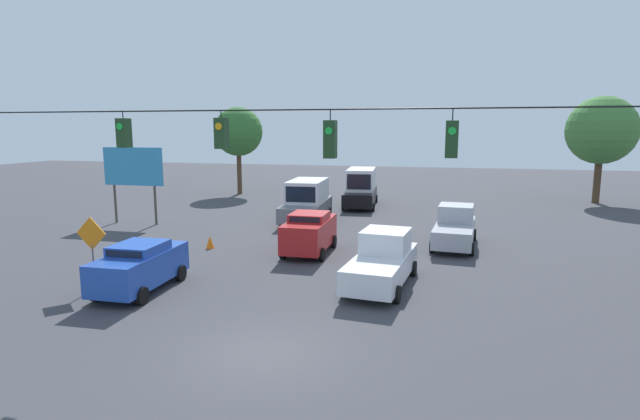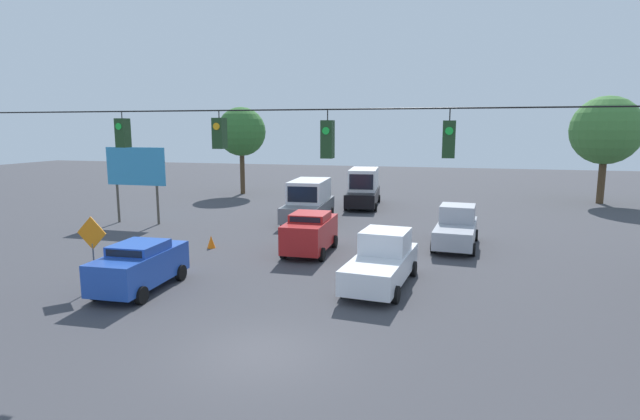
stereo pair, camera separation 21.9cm
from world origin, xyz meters
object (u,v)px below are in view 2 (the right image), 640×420
sedan_red_withflow_mid (310,232)px  traffic_cone_nearest (151,271)px  box_truck_grey_withflow_far (309,201)px  tree_horizon_left (606,131)px  tree_horizon_right (241,132)px  work_zone_sign (92,239)px  roadside_billboard (136,170)px  traffic_cone_second (181,255)px  box_truck_black_withflow_deep (363,188)px  traffic_cone_third (211,242)px  overhead_signal_span (275,179)px  pickup_truck_silver_oncoming_far (456,228)px  sedan_blue_parked_shoulder (140,265)px  pickup_truck_white_crossing_near (382,261)px

sedan_red_withflow_mid → traffic_cone_nearest: bearing=48.7°
box_truck_grey_withflow_far → tree_horizon_left: (-21.22, -13.67, 4.62)m
sedan_red_withflow_mid → tree_horizon_right: bearing=-58.7°
work_zone_sign → roadside_billboard: bearing=-62.1°
tree_horizon_right → traffic_cone_second: bearing=106.7°
box_truck_black_withflow_deep → traffic_cone_third: box_truck_black_withflow_deep is taller
traffic_cone_second → tree_horizon_left: (-24.07, -25.34, 5.65)m
box_truck_grey_withflow_far → sedan_red_withflow_mid: bearing=106.3°
sedan_red_withflow_mid → box_truck_black_withflow_deep: (0.04, -15.89, 0.41)m
box_truck_black_withflow_deep → work_zone_sign: (6.47, 23.45, 0.52)m
sedan_red_withflow_mid → traffic_cone_second: 6.26m
overhead_signal_span → roadside_billboard: size_ratio=4.62×
pickup_truck_silver_oncoming_far → sedan_red_withflow_mid: bearing=25.5°
overhead_signal_span → sedan_red_withflow_mid: 10.84m
sedan_blue_parked_shoulder → roadside_billboard: 14.82m
pickup_truck_silver_oncoming_far → traffic_cone_third: bearing=16.6°
sedan_red_withflow_mid → box_truck_grey_withflow_far: box_truck_grey_withflow_far is taller
pickup_truck_white_crossing_near → tree_horizon_left: tree_horizon_left is taller
sedan_blue_parked_shoulder → box_truck_grey_withflow_far: size_ratio=0.66×
pickup_truck_white_crossing_near → overhead_signal_span: bearing=67.9°
overhead_signal_span → sedan_blue_parked_shoulder: (6.53, -2.83, -3.76)m
tree_horizon_right → box_truck_black_withflow_deep: bearing=159.5°
sedan_red_withflow_mid → sedan_blue_parked_shoulder: sedan_red_withflow_mid is taller
sedan_red_withflow_mid → tree_horizon_right: 24.49m
sedan_red_withflow_mid → traffic_cone_nearest: size_ratio=6.65×
box_truck_black_withflow_deep → roadside_billboard: 17.22m
traffic_cone_second → tree_horizon_right: bearing=-73.3°
traffic_cone_third → tree_horizon_right: (7.21, -20.85, 5.50)m
traffic_cone_second → roadside_billboard: size_ratio=0.13×
overhead_signal_span → traffic_cone_third: bearing=-54.0°
box_truck_grey_withflow_far → tree_horizon_left: 25.65m
box_truck_grey_withflow_far → work_zone_sign: size_ratio=2.37×
box_truck_grey_withflow_far → tree_horizon_right: (9.99, -12.05, 4.47)m
sedan_red_withflow_mid → pickup_truck_silver_oncoming_far: size_ratio=0.79×
traffic_cone_third → box_truck_grey_withflow_far: bearing=-107.5°
pickup_truck_white_crossing_near → work_zone_sign: 11.21m
tree_horizon_left → pickup_truck_silver_oncoming_far: bearing=58.1°
overhead_signal_span → pickup_truck_silver_oncoming_far: size_ratio=4.12×
roadside_billboard → pickup_truck_silver_oncoming_far: bearing=175.9°
sedan_red_withflow_mid → box_truck_black_withflow_deep: size_ratio=0.60×
pickup_truck_white_crossing_near → work_zone_sign: work_zone_sign is taller
roadside_billboard → work_zone_sign: roadside_billboard is taller
pickup_truck_silver_oncoming_far → tree_horizon_right: 26.44m
sedan_blue_parked_shoulder → tree_horizon_right: size_ratio=0.55×
sedan_red_withflow_mid → box_truck_grey_withflow_far: 8.85m
pickup_truck_silver_oncoming_far → box_truck_grey_withflow_far: (9.52, -5.13, 0.38)m
sedan_blue_parked_shoulder → tree_horizon_right: bearing=-74.4°
tree_horizon_right → traffic_cone_nearest: bearing=105.4°
pickup_truck_white_crossing_near → traffic_cone_second: 9.56m
box_truck_grey_withflow_far → work_zone_sign: bearing=75.9°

